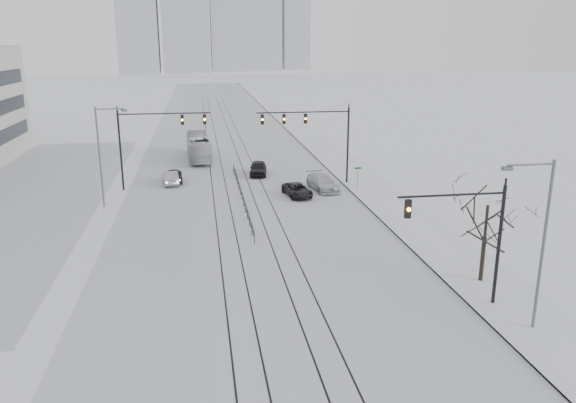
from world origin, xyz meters
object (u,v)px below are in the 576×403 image
Objects in this scene: traffic_mast_near at (473,230)px; sedan_sb_outer at (170,178)px; bare_tree at (487,213)px; sedan_nb_right at (323,183)px; sedan_sb_inner at (174,175)px; box_truck at (199,147)px; sedan_nb_front at (297,190)px; sedan_nb_far at (258,168)px.

traffic_mast_near is 1.65× the size of sedan_sb_outer.
sedan_sb_outer is (-17.68, 31.65, -3.86)m from traffic_mast_near.
traffic_mast_near reaches higher than bare_tree.
traffic_mast_near is 36.46m from sedan_sb_outer.
sedan_nb_right is at bearing 155.12° from sedan_sb_outer.
box_truck reaches higher than sedan_sb_inner.
sedan_sb_inner is at bearing 138.14° from sedan_nb_front.
box_truck is (3.02, 12.74, 0.86)m from sedan_sb_outer.
sedan_nb_far reaches higher than sedan_nb_right.
traffic_mast_near is 0.63× the size of box_truck.
bare_tree is at bearing 51.24° from traffic_mast_near.
sedan_sb_inner is 12.28m from box_truck.
sedan_nb_front is at bearing 109.65° from bare_tree.
sedan_nb_front is 0.85× the size of sedan_nb_right.
traffic_mast_near is at bearing 105.80° from box_truck.
bare_tree reaches higher than sedan_nb_front.
sedan_sb_inner is 0.39× the size of box_truck.
sedan_nb_right is at bearing 95.10° from traffic_mast_near.
sedan_sb_outer is 14.14m from sedan_nb_front.
bare_tree is 0.55× the size of box_truck.
box_truck reaches higher than sedan_nb_right.
bare_tree reaches higher than sedan_sb_inner.
traffic_mast_near is at bearing 112.02° from sedan_sb_outer.
sedan_nb_far reaches higher than sedan_nb_front.
sedan_sb_outer is 0.81× the size of sedan_nb_right.
sedan_nb_far is (-5.73, 7.62, 0.02)m from sedan_nb_right.
traffic_mast_near is 1.34× the size of sedan_nb_right.
sedan_sb_outer is (-0.34, -0.79, -0.04)m from sedan_sb_inner.
sedan_nb_front is at bearing 144.40° from sedan_sb_inner.
sedan_sb_outer is 13.12m from box_truck.
traffic_mast_near is 1.57× the size of sedan_nb_front.
sedan_nb_front is (-5.35, 24.74, -3.94)m from traffic_mast_near.
traffic_mast_near is 3.85m from bare_tree.
sedan_sb_outer is at bearing 153.29° from sedan_nb_right.
sedan_nb_far is at bearing 96.87° from sedan_nb_front.
sedan_nb_front is 3.59m from sedan_nb_right.
sedan_sb_inner is at bearing 118.12° from traffic_mast_near.
sedan_nb_far reaches higher than sedan_sb_inner.
sedan_sb_inner is at bearing 150.22° from sedan_nb_right.
box_truck reaches higher than sedan_nb_far.
sedan_nb_right is at bearing 101.42° from bare_tree.
sedan_sb_inner reaches higher than sedan_sb_outer.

